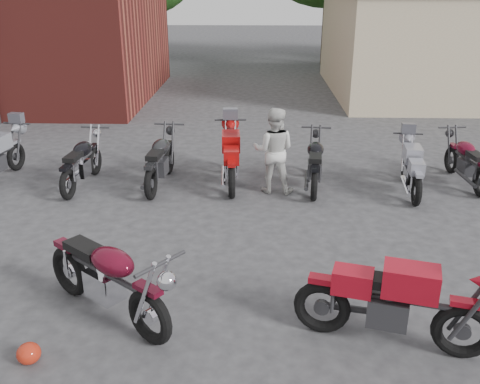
# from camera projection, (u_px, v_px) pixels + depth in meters

# --- Properties ---
(ground) EXTENTS (90.00, 90.00, 0.00)m
(ground) POSITION_uv_depth(u_px,v_px,m) (191.00, 351.00, 6.03)
(ground) COLOR #303033
(stucco_building) EXTENTS (10.00, 8.00, 3.50)m
(stucco_building) POSITION_uv_depth(u_px,v_px,m) (475.00, 43.00, 19.05)
(stucco_building) COLOR tan
(stucco_building) RESTS_ON ground
(vintage_motorcycle) EXTENTS (2.16, 1.91, 1.26)m
(vintage_motorcycle) POSITION_uv_depth(u_px,v_px,m) (107.00, 273.00, 6.39)
(vintage_motorcycle) COLOR #520A1B
(vintage_motorcycle) RESTS_ON ground
(sportbike) EXTENTS (2.23, 1.24, 1.23)m
(sportbike) POSITION_uv_depth(u_px,v_px,m) (396.00, 298.00, 5.91)
(sportbike) COLOR #A60D1D
(sportbike) RESTS_ON ground
(helmet) EXTENTS (0.29, 0.29, 0.24)m
(helmet) POSITION_uv_depth(u_px,v_px,m) (29.00, 353.00, 5.80)
(helmet) COLOR #AE2612
(helmet) RESTS_ON ground
(person_light) EXTENTS (0.89, 0.73, 1.67)m
(person_light) POSITION_uv_depth(u_px,v_px,m) (274.00, 151.00, 10.25)
(person_light) COLOR silver
(person_light) RESTS_ON ground
(row_bike_2) EXTENTS (0.78, 1.96, 1.11)m
(row_bike_2) POSITION_uv_depth(u_px,v_px,m) (81.00, 159.00, 10.64)
(row_bike_2) COLOR black
(row_bike_2) RESTS_ON ground
(row_bike_3) EXTENTS (0.81, 2.06, 1.17)m
(row_bike_3) POSITION_uv_depth(u_px,v_px,m) (160.00, 157.00, 10.66)
(row_bike_3) COLOR black
(row_bike_3) RESTS_ON ground
(row_bike_4) EXTENTS (0.82, 2.15, 1.23)m
(row_bike_4) POSITION_uv_depth(u_px,v_px,m) (231.00, 154.00, 10.75)
(row_bike_4) COLOR #AB0E0E
(row_bike_4) RESTS_ON ground
(row_bike_5) EXTENTS (0.83, 1.99, 1.12)m
(row_bike_5) POSITION_uv_depth(u_px,v_px,m) (315.00, 160.00, 10.59)
(row_bike_5) COLOR black
(row_bike_5) RESTS_ON ground
(row_bike_6) EXTENTS (0.81, 1.90, 1.07)m
(row_bike_6) POSITION_uv_depth(u_px,v_px,m) (412.00, 166.00, 10.33)
(row_bike_6) COLOR #90919D
(row_bike_6) RESTS_ON ground
(row_bike_7) EXTENTS (0.77, 1.91, 1.08)m
(row_bike_7) POSITION_uv_depth(u_px,v_px,m) (467.00, 158.00, 10.75)
(row_bike_7) COLOR #560A1E
(row_bike_7) RESTS_ON ground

